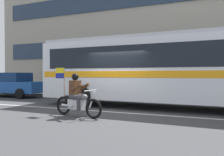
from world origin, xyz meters
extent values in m
plane|color=#3D3D3F|center=(0.00, 0.00, 0.00)|extent=(60.00, 60.00, 0.00)
cube|color=#A39E93|center=(0.00, 5.10, 0.07)|extent=(28.00, 3.80, 0.15)
cube|color=silver|center=(0.00, -0.60, 0.00)|extent=(26.60, 0.14, 0.01)
cube|color=gray|center=(0.00, 7.40, 5.14)|extent=(28.00, 0.80, 10.28)
cube|color=#233347|center=(0.00, 6.96, 3.60)|extent=(25.76, 0.10, 1.40)
cube|color=silver|center=(1.82, 1.20, 1.73)|extent=(11.50, 2.94, 2.70)
cube|color=black|center=(1.82, 1.20, 2.28)|extent=(10.59, 2.95, 0.96)
cube|color=orange|center=(1.82, 1.20, 1.53)|extent=(11.27, 2.96, 0.28)
cube|color=#BABCC3|center=(1.82, 1.20, 3.14)|extent=(11.27, 2.81, 0.16)
cylinder|color=black|center=(-1.72, 0.02, 0.52)|extent=(1.04, 0.30, 1.04)
torus|color=black|center=(-0.01, -2.08, 0.34)|extent=(0.69, 0.23, 0.69)
torus|color=black|center=(-1.43, -1.79, 0.34)|extent=(0.69, 0.23, 0.69)
cube|color=silver|center=(-0.77, -1.93, 0.44)|extent=(0.68, 0.40, 0.36)
ellipsoid|color=#59565B|center=(-0.53, -1.98, 0.72)|extent=(0.53, 0.37, 0.24)
cube|color=black|center=(-0.97, -1.89, 0.69)|extent=(0.60, 0.37, 0.12)
cylinder|color=silver|center=(-0.07, -2.07, 0.65)|extent=(0.28, 0.11, 0.58)
cylinder|color=silver|center=(-0.15, -2.06, 0.96)|extent=(0.17, 0.63, 0.04)
cylinder|color=silver|center=(-1.10, -2.02, 0.39)|extent=(0.56, 0.20, 0.09)
cube|color=#4C2D19|center=(-0.84, -1.91, 1.02)|extent=(0.35, 0.41, 0.56)
sphere|color=black|center=(-0.84, -1.91, 1.44)|extent=(0.26, 0.26, 0.26)
cylinder|color=#38383D|center=(-0.67, -1.77, 0.72)|extent=(0.44, 0.23, 0.15)
cylinder|color=#38383D|center=(-0.49, -1.80, 0.48)|extent=(0.13, 0.13, 0.46)
cylinder|color=#38383D|center=(-0.74, -2.12, 0.72)|extent=(0.44, 0.23, 0.15)
cylinder|color=#38383D|center=(-0.56, -2.15, 0.48)|extent=(0.13, 0.13, 0.46)
cylinder|color=#4C2D19|center=(-0.56, -1.77, 1.06)|extent=(0.53, 0.21, 0.32)
cylinder|color=#4C2D19|center=(-0.64, -2.16, 1.06)|extent=(0.53, 0.21, 0.32)
cylinder|color=olive|center=(-1.38, -1.80, 1.15)|extent=(0.02, 0.02, 1.25)
cube|color=yellow|center=(-1.61, -1.76, 1.68)|extent=(0.44, 0.11, 0.20)
cube|color=navy|center=(-1.61, -1.76, 1.47)|extent=(0.44, 0.11, 0.20)
cube|color=#194793|center=(-8.37, 2.60, 0.68)|extent=(4.45, 1.95, 0.72)
cube|color=navy|center=(-8.59, 2.60, 1.34)|extent=(2.34, 1.66, 0.60)
cylinder|color=black|center=(-7.00, 1.75, 0.32)|extent=(0.64, 0.22, 0.64)
cylinder|color=#4C8C3F|center=(-3.86, 3.62, 0.44)|extent=(0.22, 0.22, 0.58)
sphere|color=#4C8C3F|center=(-3.86, 3.62, 0.80)|extent=(0.20, 0.20, 0.20)
cylinder|color=#4C8C3F|center=(-3.86, 3.48, 0.47)|extent=(0.09, 0.10, 0.09)
camera|label=1|loc=(3.37, -8.88, 1.53)|focal=35.44mm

